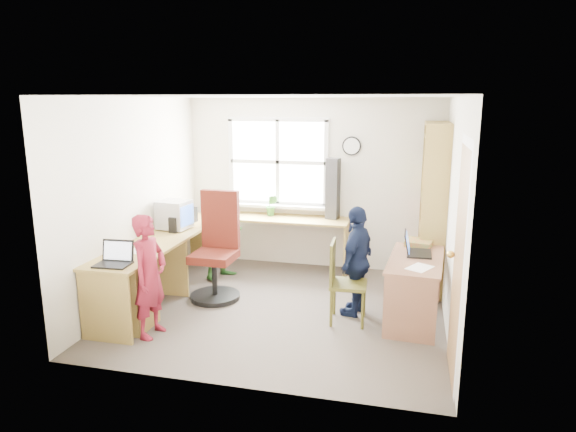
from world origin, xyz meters
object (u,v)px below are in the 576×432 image
object	(u,v)px
bookshelf	(433,211)
laptop_left	(115,259)
swivel_chair	(217,253)
wooden_chair	(342,279)
crt_monitor	(174,215)
right_desk	(415,275)
laptop_right	(414,249)
person_red	(150,276)
person_navy	(357,261)
person_green	(225,235)
cd_tower	(333,189)
potted_plant	(272,205)
l_desk	(166,271)

from	to	relation	value
bookshelf	laptop_left	xyz separation A→B (m)	(-3.14, -2.19, -0.20)
swivel_chair	laptop_left	size ratio (longest dim) A/B	3.66
wooden_chair	crt_monitor	size ratio (longest dim) A/B	2.17
right_desk	laptop_right	size ratio (longest dim) A/B	3.44
person_red	laptop_right	bearing A→B (deg)	-59.83
swivel_chair	person_navy	world-z (taller)	swivel_chair
person_green	cd_tower	bearing A→B (deg)	-37.19
potted_plant	right_desk	bearing A→B (deg)	-35.35
crt_monitor	potted_plant	xyz separation A→B (m)	(1.00, 1.04, -0.04)
laptop_right	cd_tower	xyz separation A→B (m)	(-1.12, 1.29, 0.42)
bookshelf	cd_tower	distance (m)	1.38
person_red	cd_tower	bearing A→B (deg)	-25.31
crt_monitor	laptop_right	xyz separation A→B (m)	(2.98, -0.22, -0.18)
swivel_chair	person_green	size ratio (longest dim) A/B	1.09
wooden_chair	person_green	world-z (taller)	person_green
crt_monitor	right_desk	bearing A→B (deg)	-0.51
wooden_chair	laptop_right	distance (m)	0.89
cd_tower	person_red	xyz separation A→B (m)	(-1.47, -2.49, -0.54)
bookshelf	laptop_right	distance (m)	0.99
bookshelf	right_desk	bearing A→B (deg)	-99.57
swivel_chair	person_red	distance (m)	1.19
laptop_right	person_red	size ratio (longest dim) A/B	0.29
wooden_chair	person_red	size ratio (longest dim) A/B	0.71
l_desk	wooden_chair	world-z (taller)	wooden_chair
swivel_chair	person_navy	size ratio (longest dim) A/B	1.04
l_desk	potted_plant	distance (m)	1.99
person_green	crt_monitor	bearing A→B (deg)	156.45
laptop_right	crt_monitor	bearing A→B (deg)	85.91
person_red	person_green	xyz separation A→B (m)	(0.11, 1.84, -0.04)
bookshelf	wooden_chair	bearing A→B (deg)	-125.13
wooden_chair	potted_plant	xyz separation A→B (m)	(-1.25, 1.67, 0.42)
l_desk	cd_tower	size ratio (longest dim) A/B	3.50
bookshelf	potted_plant	size ratio (longest dim) A/B	6.93
potted_plant	person_navy	distance (m)	2.00
right_desk	cd_tower	world-z (taller)	cd_tower
swivel_chair	crt_monitor	size ratio (longest dim) A/B	3.14
right_desk	wooden_chair	world-z (taller)	wooden_chair
right_desk	person_red	xyz separation A→B (m)	(-2.60, -1.04, 0.13)
bookshelf	wooden_chair	size ratio (longest dim) A/B	2.35
person_red	bookshelf	bearing A→B (deg)	-47.32
bookshelf	swivel_chair	distance (m)	2.75
swivel_chair	bookshelf	bearing A→B (deg)	22.37
bookshelf	crt_monitor	bearing A→B (deg)	-167.29
swivel_chair	potted_plant	xyz separation A→B (m)	(0.33, 1.30, 0.34)
wooden_chair	crt_monitor	xyz separation A→B (m)	(-2.25, 0.63, 0.45)
cd_tower	crt_monitor	bearing A→B (deg)	-138.56
swivel_chair	laptop_right	bearing A→B (deg)	2.21
crt_monitor	person_green	size ratio (longest dim) A/B	0.35
potted_plant	person_green	bearing A→B (deg)	-128.16
right_desk	swivel_chair	bearing A→B (deg)	-178.71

